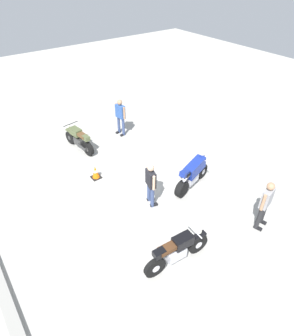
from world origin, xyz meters
TOP-DOWN VIEW (x-y plane):
  - ground_plane at (0.00, 0.00)m, footprint 40.00×40.00m
  - motorcycle_black_cruiser at (-3.64, 0.45)m, footprint 0.70×2.09m
  - motorcycle_blue_sportbike at (-1.48, -2.20)m, footprint 0.81×1.94m
  - motorcycle_olive_vintage at (3.29, 0.02)m, footprint 1.95×0.70m
  - person_in_gray_shirt at (-4.15, -2.58)m, footprint 0.40×0.67m
  - person_in_black_shirt at (-1.31, -0.42)m, footprint 0.64×0.41m
  - person_in_blue_shirt at (3.33, -2.16)m, footprint 0.67×0.35m
  - traffic_cone at (1.06, 0.43)m, footprint 0.36×0.36m

SIDE VIEW (x-z plane):
  - ground_plane at x=0.00m, z-range 0.00..0.00m
  - traffic_cone at x=1.06m, z-range 0.00..0.53m
  - motorcycle_olive_vintage at x=3.29m, z-range -0.05..1.02m
  - motorcycle_black_cruiser at x=-3.64m, z-range -0.02..1.06m
  - motorcycle_blue_sportbike at x=-1.48m, z-range 0.02..1.17m
  - person_in_black_shirt at x=-1.31m, z-range 0.11..1.74m
  - person_in_gray_shirt at x=-4.15m, z-range 0.13..1.85m
  - person_in_blue_shirt at x=3.33m, z-range 0.13..1.86m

